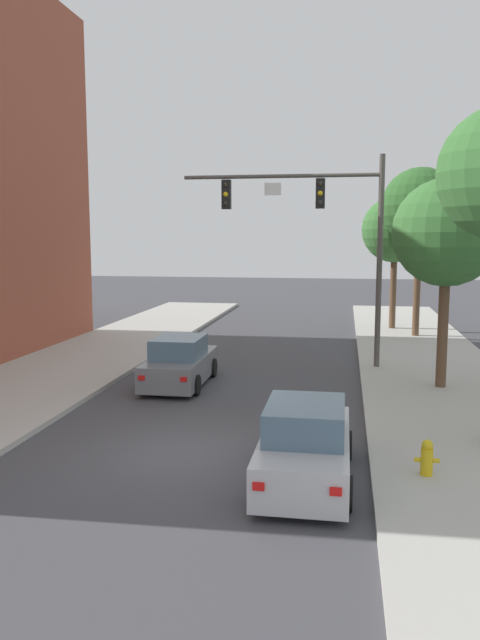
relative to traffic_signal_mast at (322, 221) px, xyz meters
name	(u,v)px	position (x,y,z in m)	size (l,w,h in m)	color
ground_plane	(187,453)	(-2.55, -9.66, -5.37)	(120.00, 120.00, 0.00)	#424247
traffic_signal_mast	(322,221)	(0.00, 0.00, 0.00)	(7.17, 0.38, 7.50)	#514C47
car_lead_grey	(180,363)	(-4.39, -3.35, -4.65)	(1.87, 4.26, 1.60)	slate
car_following_silver	(305,445)	(0.16, -10.79, -4.65)	(1.85, 4.25, 1.60)	#B7B7BC
fire_hydrant	(427,458)	(2.52, -10.48, -4.86)	(0.48, 0.24, 0.72)	gold
street_tree_second	(447,233)	(3.88, -2.80, -0.46)	(3.30, 3.30, 6.44)	brown
street_tree_third	(420,207)	(4.21, 7.61, 0.80)	(3.55, 3.55, 7.83)	brown
street_tree_farthest	(395,230)	(3.29, 9.91, -0.24)	(3.32, 3.32, 6.67)	brown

